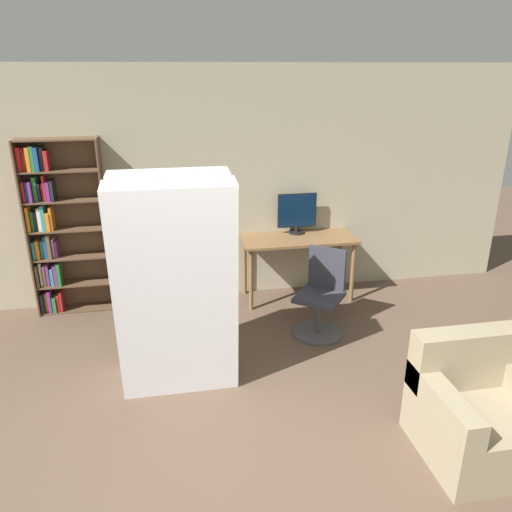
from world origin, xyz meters
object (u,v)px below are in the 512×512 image
at_px(mattress_far, 175,277).
at_px(armchair, 479,412).
at_px(bookshelf, 58,228).
at_px(mattress_near, 177,293).
at_px(monitor, 297,212).
at_px(office_chair, 321,301).

bearing_deg(mattress_far, armchair, -34.54).
xyz_separation_m(bookshelf, mattress_near, (1.23, -1.84, -0.05)).
bearing_deg(mattress_near, monitor, 50.93).
height_order(office_chair, mattress_near, mattress_near).
distance_m(mattress_near, armchair, 2.44).
height_order(bookshelf, mattress_far, bookshelf).
xyz_separation_m(office_chair, mattress_far, (-1.49, -0.43, 0.57)).
relative_size(mattress_far, armchair, 2.21).
height_order(mattress_near, armchair, mattress_near).
relative_size(bookshelf, mattress_near, 1.04).
relative_size(monitor, bookshelf, 0.25).
relative_size(monitor, armchair, 0.57).
relative_size(office_chair, armchair, 1.07).
xyz_separation_m(monitor, mattress_near, (-1.49, -1.83, -0.09)).
bearing_deg(mattress_far, mattress_near, -90.00).
bearing_deg(mattress_far, monitor, 44.84).
height_order(mattress_near, mattress_far, mattress_near).
xyz_separation_m(mattress_near, mattress_far, (0.00, 0.35, -0.00)).
bearing_deg(monitor, mattress_far, -135.16).
bearing_deg(armchair, monitor, 101.72).
distance_m(mattress_far, armchair, 2.62).
distance_m(office_chair, bookshelf, 2.98).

